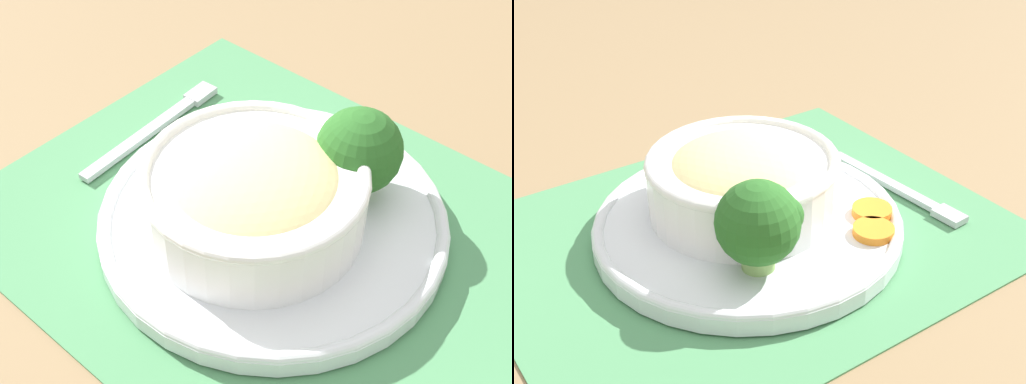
# 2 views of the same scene
# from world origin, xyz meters

# --- Properties ---
(ground_plane) EXTENTS (4.00, 4.00, 0.00)m
(ground_plane) POSITION_xyz_m (0.00, 0.00, 0.00)
(ground_plane) COLOR #8C704C
(placemat) EXTENTS (0.51, 0.42, 0.00)m
(placemat) POSITION_xyz_m (0.00, 0.00, 0.00)
(placemat) COLOR #4C8C59
(placemat) RESTS_ON ground_plane
(plate) EXTENTS (0.30, 0.30, 0.02)m
(plate) POSITION_xyz_m (0.00, 0.00, 0.02)
(plate) COLOR silver
(plate) RESTS_ON placemat
(bowl) EXTENTS (0.19, 0.19, 0.07)m
(bowl) POSITION_xyz_m (-0.01, -0.02, 0.06)
(bowl) COLOR white
(bowl) RESTS_ON plate
(broccoli_floret) EXTENTS (0.07, 0.07, 0.08)m
(broccoli_floret) POSITION_xyz_m (0.03, 0.07, 0.07)
(broccoli_floret) COLOR #84AD5B
(broccoli_floret) RESTS_ON plate
(carrot_slice_near) EXTENTS (0.04, 0.04, 0.01)m
(carrot_slice_near) POSITION_xyz_m (-0.09, 0.08, 0.02)
(carrot_slice_near) COLOR orange
(carrot_slice_near) RESTS_ON plate
(carrot_slice_middle) EXTENTS (0.04, 0.04, 0.01)m
(carrot_slice_middle) POSITION_xyz_m (-0.11, 0.06, 0.02)
(carrot_slice_middle) COLOR orange
(carrot_slice_middle) RESTS_ON plate
(fork) EXTENTS (0.04, 0.18, 0.01)m
(fork) POSITION_xyz_m (-0.18, 0.03, 0.01)
(fork) COLOR #B7B7BC
(fork) RESTS_ON placemat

